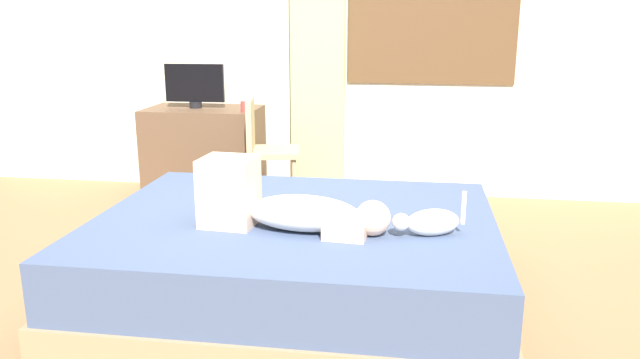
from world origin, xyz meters
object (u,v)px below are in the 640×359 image
object	(u,v)px
bed	(296,256)
cup	(245,106)
cat	(429,222)
tv_monitor	(195,85)
desk	(205,153)
chair_by_desk	(264,146)
person_lying	(284,206)

from	to	relation	value
bed	cup	xyz separation A→B (m)	(-0.70, 1.58, 0.57)
cat	tv_monitor	size ratio (longest dim) A/B	0.72
cat	desk	world-z (taller)	desk
bed	cup	world-z (taller)	cup
bed	tv_monitor	xyz separation A→B (m)	(-1.15, 1.73, 0.71)
bed	tv_monitor	world-z (taller)	tv_monitor
tv_monitor	cup	size ratio (longest dim) A/B	5.72
bed	chair_by_desk	size ratio (longest dim) A/B	2.46
bed	desk	bearing A→B (deg)	122.23
cup	person_lying	bearing A→B (deg)	-68.99
bed	person_lying	distance (m)	0.39
tv_monitor	chair_by_desk	xyz separation A→B (m)	(0.63, -0.30, -0.41)
desk	chair_by_desk	size ratio (longest dim) A/B	1.05
cup	tv_monitor	bearing A→B (deg)	161.00
person_lying	cat	xyz separation A→B (m)	(0.70, -0.00, -0.05)
person_lying	desk	world-z (taller)	person_lying
tv_monitor	bed	bearing A→B (deg)	-56.46
cat	bed	bearing A→B (deg)	164.01
person_lying	cat	bearing A→B (deg)	-0.08
bed	cup	bearing A→B (deg)	113.87
cat	chair_by_desk	distance (m)	2.02
cup	chair_by_desk	distance (m)	0.36
tv_monitor	cat	bearing A→B (deg)	-46.48
person_lying	desk	size ratio (longest dim) A/B	1.05
person_lying	tv_monitor	world-z (taller)	tv_monitor
bed	person_lying	bearing A→B (deg)	-95.15
person_lying	cup	bearing A→B (deg)	111.01
bed	cup	size ratio (longest dim) A/B	25.16
desk	chair_by_desk	xyz separation A→B (m)	(0.58, -0.30, 0.14)
cat	chair_by_desk	size ratio (longest dim) A/B	0.40
person_lying	cup	xyz separation A→B (m)	(-0.68, 1.77, 0.23)
person_lying	desk	distance (m)	2.21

